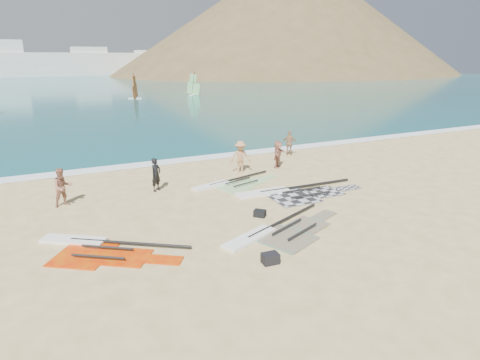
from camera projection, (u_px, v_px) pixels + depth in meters
name	position (u px, v px, depth m)	size (l,w,h in m)	color
ground	(305.00, 231.00, 15.10)	(300.00, 300.00, 0.00)	#E3C585
sea	(65.00, 78.00, 128.31)	(300.00, 240.00, 0.06)	#0B4650
surf_line	(193.00, 160.00, 25.65)	(300.00, 1.20, 0.04)	white
far_town	(10.00, 63.00, 135.78)	(160.00, 8.00, 12.00)	white
headland_main	(292.00, 74.00, 162.57)	(143.00, 143.00, 45.00)	brown
headland_minor	(343.00, 72.00, 185.97)	(70.00, 70.00, 28.00)	brown
rig_grey	(292.00, 193.00, 19.17)	(6.37, 2.60, 0.20)	black
rig_green	(231.00, 184.00, 20.50)	(5.03, 2.67, 0.19)	#66C631
rig_orange	(278.00, 232.00, 14.83)	(5.63, 3.47, 0.20)	red
rig_red	(96.00, 248.00, 13.57)	(4.67, 4.20, 0.20)	red
gear_bag_near	(270.00, 258.00, 12.65)	(0.53, 0.38, 0.33)	black
gear_bag_far	(260.00, 213.00, 16.38)	(0.47, 0.33, 0.28)	black
person_wetsuit	(156.00, 175.00, 19.37)	(0.60, 0.39, 1.64)	black
beachgoer_left	(63.00, 187.00, 17.40)	(0.83, 0.65, 1.71)	#97634E
beachgoer_mid	(240.00, 157.00, 22.45)	(1.18, 0.68, 1.83)	tan
beachgoer_back	(290.00, 143.00, 26.53)	(0.96, 0.40, 1.64)	#A37A55
beachgoer_right	(278.00, 154.00, 23.60)	(1.50, 0.48, 1.62)	#B1725E
windsurfer_centre	(135.00, 91.00, 63.20)	(2.23, 2.38, 4.00)	white
windsurfer_right	(193.00, 88.00, 68.92)	(2.15, 2.17, 4.08)	white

